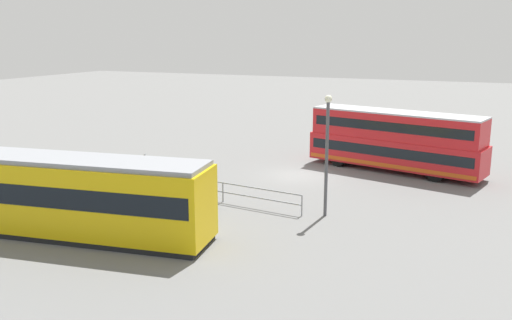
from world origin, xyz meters
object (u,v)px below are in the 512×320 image
double_decker_bus (395,141)px  tram_yellow (71,195)px  street_lamp (327,145)px  pedestrian_near_railing (183,174)px  pedestrian_crossing (208,190)px  info_sign (145,167)px

double_decker_bus → tram_yellow: (11.02, 17.57, -0.16)m
double_decker_bus → street_lamp: size_ratio=1.96×
double_decker_bus → pedestrian_near_railing: bearing=43.6°
pedestrian_crossing → info_sign: 4.28m
pedestrian_crossing → street_lamp: 6.40m
pedestrian_crossing → street_lamp: bearing=-165.3°
pedestrian_near_railing → street_lamp: street_lamp is taller
pedestrian_crossing → info_sign: size_ratio=0.74×
tram_yellow → pedestrian_crossing: bearing=-124.6°
info_sign → street_lamp: (-9.87, -0.84, 1.84)m
pedestrian_crossing → double_decker_bus: bearing=-120.9°
tram_yellow → pedestrian_near_railing: tram_yellow is taller
tram_yellow → pedestrian_near_railing: (-0.90, -7.93, -0.81)m
pedestrian_near_railing → pedestrian_crossing: 3.78m
double_decker_bus → info_sign: bearing=45.0°
pedestrian_near_railing → pedestrian_crossing: pedestrian_crossing is taller
tram_yellow → pedestrian_crossing: 6.71m
tram_yellow → pedestrian_near_railing: bearing=-96.4°
tram_yellow → street_lamp: street_lamp is taller
double_decker_bus → street_lamp: bearing=81.7°
tram_yellow → pedestrian_near_railing: 8.02m
double_decker_bus → tram_yellow: 20.74m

